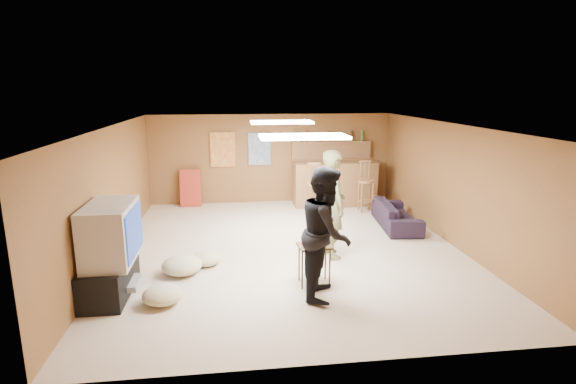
{
  "coord_description": "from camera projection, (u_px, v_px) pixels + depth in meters",
  "views": [
    {
      "loc": [
        -0.99,
        -7.58,
        2.82
      ],
      "look_at": [
        0.0,
        0.2,
        1.0
      ],
      "focal_mm": 28.0,
      "sensor_mm": 36.0,
      "label": 1
    }
  ],
  "objects": [
    {
      "name": "person_olive",
      "position": [
        333.0,
        204.0,
        7.53
      ],
      "size": [
        0.5,
        0.71,
        1.84
      ],
      "primitive_type": "imported",
      "rotation": [
        0.0,
        0.0,
        1.67
      ],
      "color": "olive",
      "rests_on": "ground"
    },
    {
      "name": "wall_right",
      "position": [
        452.0,
        184.0,
        8.2
      ],
      "size": [
        0.02,
        7.0,
        2.2
      ],
      "primitive_type": "cube",
      "color": "brown",
      "rests_on": "ground"
    },
    {
      "name": "poster_left",
      "position": [
        223.0,
        150.0,
        10.97
      ],
      "size": [
        0.6,
        0.03,
        0.85
      ],
      "primitive_type": "cube",
      "color": "#BF3F26",
      "rests_on": "wall_back"
    },
    {
      "name": "tv_screen",
      "position": [
        134.0,
        232.0,
        6.14
      ],
      "size": [
        0.02,
        0.95,
        0.65
      ],
      "primitive_type": "cube",
      "color": "navy",
      "rests_on": "tv_body"
    },
    {
      "name": "wall_back",
      "position": [
        271.0,
        159.0,
        11.22
      ],
      "size": [
        6.0,
        0.02,
        2.2
      ],
      "primitive_type": "cube",
      "color": "brown",
      "rests_on": "ground"
    },
    {
      "name": "tv_stand",
      "position": [
        110.0,
        277.0,
        6.24
      ],
      "size": [
        0.55,
        1.3,
        0.5
      ],
      "primitive_type": "cube",
      "color": "black",
      "rests_on": "ground"
    },
    {
      "name": "bar_lip",
      "position": [
        337.0,
        163.0,
        10.63
      ],
      "size": [
        2.1,
        0.12,
        0.05
      ],
      "primitive_type": "cube",
      "color": "#3C2813",
      "rests_on": "bar_counter"
    },
    {
      "name": "wall_left",
      "position": [
        111.0,
        194.0,
        7.47
      ],
      "size": [
        0.02,
        7.0,
        2.2
      ],
      "primitive_type": "cube",
      "color": "brown",
      "rests_on": "ground"
    },
    {
      "name": "cushion_near_tv",
      "position": [
        182.0,
        265.0,
        6.96
      ],
      "size": [
        0.75,
        0.75,
        0.28
      ],
      "primitive_type": "ellipsoid",
      "rotation": [
        0.0,
        0.0,
        -0.23
      ],
      "color": "#BEB286",
      "rests_on": "ground"
    },
    {
      "name": "ceiling_panel_front",
      "position": [
        304.0,
        137.0,
        6.14
      ],
      "size": [
        1.2,
        0.6,
        0.04
      ],
      "primitive_type": "cube",
      "color": "white",
      "rests_on": "ceiling"
    },
    {
      "name": "bar_backing",
      "position": [
        331.0,
        154.0,
        11.3
      ],
      "size": [
        2.0,
        0.14,
        0.6
      ],
      "primitive_type": "cube",
      "color": "brown",
      "rests_on": "bar_counter"
    },
    {
      "name": "cup_blue",
      "position": [
        324.0,
        239.0,
        6.56
      ],
      "size": [
        0.09,
        0.09,
        0.1
      ],
      "primitive_type": "cylinder",
      "rotation": [
        0.0,
        0.0,
        -0.23
      ],
      "color": "navy",
      "rests_on": "tray_table"
    },
    {
      "name": "tray_table",
      "position": [
        314.0,
        265.0,
        6.55
      ],
      "size": [
        0.5,
        0.42,
        0.61
      ],
      "primitive_type": "cube",
      "rotation": [
        0.0,
        0.0,
        0.1
      ],
      "color": "#3C2813",
      "rests_on": "ground"
    },
    {
      "name": "dvd_box",
      "position": [
        127.0,
        283.0,
        6.29
      ],
      "size": [
        0.35,
        0.5,
        0.08
      ],
      "primitive_type": "cube",
      "color": "#B2B2B7",
      "rests_on": "tv_stand"
    },
    {
      "name": "tv_body",
      "position": [
        111.0,
        233.0,
        6.1
      ],
      "size": [
        0.6,
        1.1,
        0.8
      ],
      "primitive_type": "cube",
      "color": "#B2B2B7",
      "rests_on": "tv_stand"
    },
    {
      "name": "poster_right",
      "position": [
        259.0,
        149.0,
        11.08
      ],
      "size": [
        0.55,
        0.03,
        0.8
      ],
      "primitive_type": "cube",
      "color": "#334C99",
      "rests_on": "wall_back"
    },
    {
      "name": "bar_stool_left",
      "position": [
        315.0,
        186.0,
        10.08
      ],
      "size": [
        0.53,
        0.53,
        1.33
      ],
      "primitive_type": null,
      "rotation": [
        0.0,
        0.0,
        0.31
      ],
      "color": "brown",
      "rests_on": "ground"
    },
    {
      "name": "cup_red_near",
      "position": [
        304.0,
        241.0,
        6.51
      ],
      "size": [
        0.09,
        0.09,
        0.1
      ],
      "primitive_type": "cylinder",
      "rotation": [
        0.0,
        0.0,
        0.33
      ],
      "color": "red",
      "rests_on": "tray_table"
    },
    {
      "name": "ceiling",
      "position": [
        289.0,
        126.0,
        7.59
      ],
      "size": [
        6.0,
        7.0,
        0.02
      ],
      "primitive_type": "cube",
      "color": "silver",
      "rests_on": "ground"
    },
    {
      "name": "cushion_mid",
      "position": [
        206.0,
        259.0,
        7.31
      ],
      "size": [
        0.63,
        0.63,
        0.21
      ],
      "primitive_type": "ellipsoid",
      "rotation": [
        0.0,
        0.0,
        0.42
      ],
      "color": "#BEB286",
      "rests_on": "ground"
    },
    {
      "name": "cushion_far",
      "position": [
        162.0,
        295.0,
        6.0
      ],
      "size": [
        0.64,
        0.64,
        0.24
      ],
      "primitive_type": "ellipsoid",
      "rotation": [
        0.0,
        0.0,
        -0.21
      ],
      "color": "#BEB286",
      "rests_on": "ground"
    },
    {
      "name": "bottle_row",
      "position": [
        329.0,
        136.0,
        11.15
      ],
      "size": [
        1.76,
        0.08,
        0.26
      ],
      "primitive_type": null,
      "color": "#3F7233",
      "rests_on": "bar_shelf"
    },
    {
      "name": "bar_shelf",
      "position": [
        331.0,
        142.0,
        11.21
      ],
      "size": [
        2.0,
        0.18,
        0.05
      ],
      "primitive_type": "cube",
      "color": "brown",
      "rests_on": "bar_backing"
    },
    {
      "name": "sofa",
      "position": [
        396.0,
        215.0,
        9.33
      ],
      "size": [
        0.85,
        1.79,
        0.51
      ],
      "primitive_type": "imported",
      "rotation": [
        0.0,
        0.0,
        1.47
      ],
      "color": "black",
      "rests_on": "ground"
    },
    {
      "name": "wall_front",
      "position": [
        335.0,
        266.0,
        4.45
      ],
      "size": [
        6.0,
        0.02,
        2.2
      ],
      "primitive_type": "cube",
      "color": "brown",
      "rests_on": "ground"
    },
    {
      "name": "person_black",
      "position": [
        326.0,
        232.0,
        6.08
      ],
      "size": [
        0.92,
        1.05,
        1.82
      ],
      "primitive_type": "imported",
      "rotation": [
        0.0,
        0.0,
        1.27
      ],
      "color": "black",
      "rests_on": "ground"
    },
    {
      "name": "bar_counter",
      "position": [
        335.0,
        183.0,
        10.99
      ],
      "size": [
        2.0,
        0.6,
        1.1
      ],
      "primitive_type": "cube",
      "color": "brown",
      "rests_on": "ground"
    },
    {
      "name": "ground",
      "position": [
        289.0,
        248.0,
        8.08
      ],
      "size": [
        7.0,
        7.0,
        0.0
      ],
      "primitive_type": "plane",
      "color": "#C7B198",
      "rests_on": "ground"
    },
    {
      "name": "ceiling_panel_back",
      "position": [
        282.0,
        122.0,
        8.75
      ],
      "size": [
        1.2,
        0.6,
        0.04
      ],
      "primitive_type": "cube",
      "color": "white",
      "rests_on": "ceiling"
    },
    {
      "name": "bar_stool_right",
      "position": [
        366.0,
        185.0,
        10.39
      ],
      "size": [
        0.48,
        0.48,
        1.25
      ],
      "primitive_type": null,
      "rotation": [
        0.0,
        0.0,
        -0.22
      ],
      "color": "brown",
      "rests_on": "ground"
    },
    {
      "name": "cup_red_far",
      "position": [
        323.0,
        242.0,
        6.42
      ],
      "size": [
        0.09,
        0.09,
        0.11
      ],
      "primitive_type": "cylinder",
      "rotation": [
        0.0,
        0.0,
        0.15
      ],
      "color": "red",
      "rests_on": "tray_table"
    },
    {
      "name": "folding_chair_stack",
      "position": [
        191.0,
        188.0,
        10.92
      ],
      "size": [
        0.5,
        0.26,
        0.91
      ],
      "primitive_type": "cube",
      "rotation": [
        -0.14,
        0.0,
        0.0
      ],
      "color": "#B53221",
      "rests_on": "ground"
    }
  ]
}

